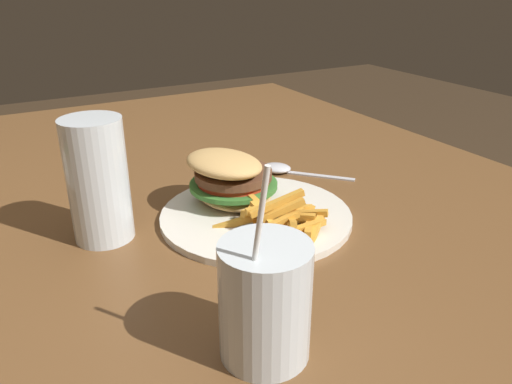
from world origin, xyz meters
TOP-DOWN VIEW (x-y plane):
  - dining_table at (0.00, 0.00)m, footprint 1.50×1.36m
  - meal_plate_near at (-0.04, -0.15)m, footprint 0.29×0.28m
  - beer_glass at (-0.01, 0.05)m, footprint 0.08×0.08m
  - juice_glass at (-0.31, -0.03)m, footprint 0.09×0.09m
  - spoon at (0.07, -0.29)m, footprint 0.14×0.13m

SIDE VIEW (x-z plane):
  - dining_table at x=0.00m, z-range 0.26..0.97m
  - spoon at x=0.07m, z-range 0.70..0.72m
  - meal_plate_near at x=-0.04m, z-range 0.69..0.78m
  - juice_glass at x=-0.31m, z-range 0.65..0.86m
  - beer_glass at x=-0.01m, z-range 0.70..0.87m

